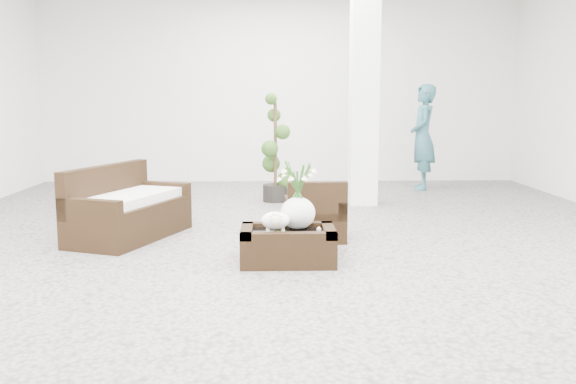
{
  "coord_description": "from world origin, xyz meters",
  "views": [
    {
      "loc": [
        -0.18,
        -6.42,
        1.56
      ],
      "look_at": [
        0.0,
        -0.1,
        0.62
      ],
      "focal_mm": 38.79,
      "sensor_mm": 36.0,
      "label": 1
    }
  ],
  "objects_px": {
    "loveseat": "(129,202)",
    "topiary": "(275,149)",
    "armchair": "(315,209)",
    "coffee_table": "(288,247)"
  },
  "relations": [
    {
      "from": "coffee_table",
      "to": "loveseat",
      "type": "relative_size",
      "value": 0.58
    },
    {
      "from": "armchair",
      "to": "loveseat",
      "type": "bearing_deg",
      "value": -5.86
    },
    {
      "from": "armchair",
      "to": "topiary",
      "type": "distance_m",
      "value": 2.72
    },
    {
      "from": "topiary",
      "to": "coffee_table",
      "type": "bearing_deg",
      "value": -88.59
    },
    {
      "from": "loveseat",
      "to": "topiary",
      "type": "xyz_separation_m",
      "value": [
        1.67,
        2.53,
        0.4
      ]
    },
    {
      "from": "coffee_table",
      "to": "loveseat",
      "type": "bearing_deg",
      "value": 147.19
    },
    {
      "from": "armchair",
      "to": "topiary",
      "type": "bearing_deg",
      "value": -83.62
    },
    {
      "from": "topiary",
      "to": "armchair",
      "type": "bearing_deg",
      "value": -80.98
    },
    {
      "from": "armchair",
      "to": "topiary",
      "type": "height_order",
      "value": "topiary"
    },
    {
      "from": "coffee_table",
      "to": "loveseat",
      "type": "xyz_separation_m",
      "value": [
        -1.76,
        1.14,
        0.25
      ]
    }
  ]
}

